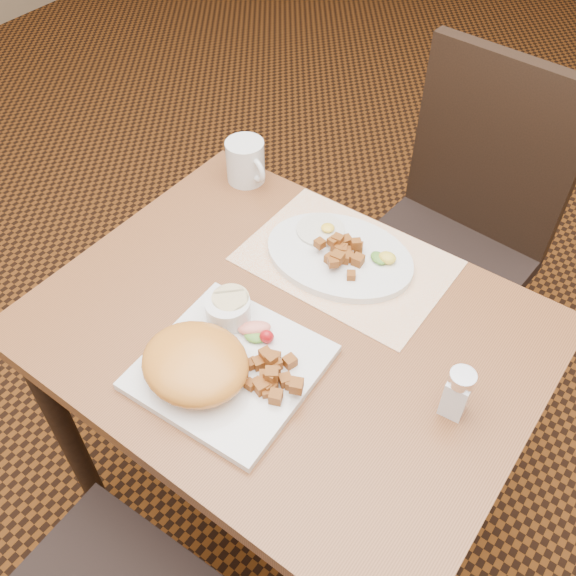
# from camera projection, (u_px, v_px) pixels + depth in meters

# --- Properties ---
(ground) EXTENTS (8.00, 8.00, 0.00)m
(ground) POSITION_uv_depth(u_px,v_px,m) (287.00, 502.00, 1.73)
(ground) COLOR black
(ground) RESTS_ON ground
(table) EXTENTS (0.90, 0.70, 0.75)m
(table) POSITION_uv_depth(u_px,v_px,m) (286.00, 361.00, 1.26)
(table) COLOR brown
(table) RESTS_ON ground
(chair_far) EXTENTS (0.45, 0.46, 0.97)m
(chair_far) POSITION_uv_depth(u_px,v_px,m) (456.00, 228.00, 1.67)
(chair_far) COLOR black
(chair_far) RESTS_ON ground
(placemat) EXTENTS (0.40, 0.28, 0.00)m
(placemat) POSITION_uv_depth(u_px,v_px,m) (346.00, 261.00, 1.29)
(placemat) COLOR white
(placemat) RESTS_ON table
(plate_square) EXTENTS (0.29, 0.29, 0.02)m
(plate_square) POSITION_uv_depth(u_px,v_px,m) (230.00, 367.00, 1.10)
(plate_square) COLOR silver
(plate_square) RESTS_ON table
(plate_oval) EXTENTS (0.33, 0.26, 0.02)m
(plate_oval) POSITION_uv_depth(u_px,v_px,m) (339.00, 256.00, 1.29)
(plate_oval) COLOR silver
(plate_oval) RESTS_ON placemat
(hollandaise_mound) EXTENTS (0.19, 0.17, 0.07)m
(hollandaise_mound) POSITION_uv_depth(u_px,v_px,m) (195.00, 363.00, 1.06)
(hollandaise_mound) COLOR orange
(hollandaise_mound) RESTS_ON plate_square
(ramekin) EXTENTS (0.08, 0.09, 0.05)m
(ramekin) POSITION_uv_depth(u_px,v_px,m) (228.00, 309.00, 1.15)
(ramekin) COLOR silver
(ramekin) RESTS_ON plate_square
(garnish_sq) EXTENTS (0.08, 0.06, 0.03)m
(garnish_sq) POSITION_uv_depth(u_px,v_px,m) (257.00, 332.00, 1.13)
(garnish_sq) COLOR #387223
(garnish_sq) RESTS_ON plate_square
(fried_egg) EXTENTS (0.10, 0.10, 0.02)m
(fried_egg) POSITION_uv_depth(u_px,v_px,m) (321.00, 229.00, 1.32)
(fried_egg) COLOR white
(fried_egg) RESTS_ON plate_oval
(garnish_ov) EXTENTS (0.06, 0.05, 0.02)m
(garnish_ov) POSITION_uv_depth(u_px,v_px,m) (384.00, 258.00, 1.26)
(garnish_ov) COLOR #387223
(garnish_ov) RESTS_ON plate_oval
(salt_shaker) EXTENTS (0.05, 0.05, 0.10)m
(salt_shaker) POSITION_uv_depth(u_px,v_px,m) (458.00, 392.00, 1.02)
(salt_shaker) COLOR white
(salt_shaker) RESTS_ON table
(coffee_mug) EXTENTS (0.12, 0.09, 0.10)m
(coffee_mug) POSITION_uv_depth(u_px,v_px,m) (246.00, 162.00, 1.44)
(coffee_mug) COLOR silver
(coffee_mug) RESTS_ON table
(home_fries_sq) EXTENTS (0.12, 0.10, 0.04)m
(home_fries_sq) POSITION_uv_depth(u_px,v_px,m) (271.00, 375.00, 1.07)
(home_fries_sq) COLOR #944E17
(home_fries_sq) RESTS_ON plate_square
(home_fries_ov) EXTENTS (0.11, 0.10, 0.03)m
(home_fries_ov) POSITION_uv_depth(u_px,v_px,m) (342.00, 252.00, 1.26)
(home_fries_ov) COLOR #944E17
(home_fries_ov) RESTS_ON plate_oval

